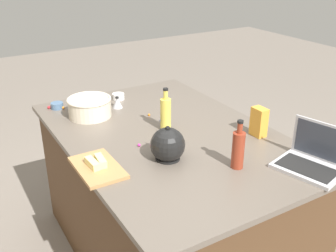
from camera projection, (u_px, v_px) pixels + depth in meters
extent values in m
cube|color=#4C331E|center=(168.00, 200.00, 2.52)|extent=(1.67, 1.09, 0.87)
cube|color=#60564C|center=(168.00, 136.00, 2.33)|extent=(1.73, 1.15, 0.03)
cube|color=#B7B7BC|center=(308.00, 169.00, 1.94)|extent=(0.36, 0.29, 0.02)
cube|color=black|center=(307.00, 168.00, 1.93)|extent=(0.30, 0.22, 0.00)
cube|color=#B7B7BC|center=(322.00, 141.00, 1.97)|extent=(0.29, 0.09, 0.20)
cube|color=#333842|center=(321.00, 142.00, 1.97)|extent=(0.26, 0.07, 0.18)
cylinder|color=beige|center=(90.00, 108.00, 2.54)|extent=(0.27, 0.27, 0.12)
cylinder|color=black|center=(90.00, 107.00, 2.54)|extent=(0.22, 0.22, 0.10)
torus|color=beige|center=(89.00, 99.00, 2.52)|extent=(0.28, 0.28, 0.02)
cylinder|color=maroon|center=(238.00, 150.00, 1.94)|extent=(0.06, 0.06, 0.19)
cylinder|color=maroon|center=(240.00, 128.00, 1.89)|extent=(0.03, 0.03, 0.05)
cylinder|color=black|center=(240.00, 122.00, 1.87)|extent=(0.03, 0.03, 0.01)
cylinder|color=#DBC64C|center=(166.00, 115.00, 2.34)|extent=(0.06, 0.06, 0.19)
cylinder|color=#DBC64C|center=(166.00, 95.00, 2.29)|extent=(0.03, 0.03, 0.05)
cylinder|color=black|center=(166.00, 89.00, 2.27)|extent=(0.03, 0.03, 0.01)
cylinder|color=black|center=(168.00, 158.00, 2.05)|extent=(0.13, 0.13, 0.01)
sphere|color=black|center=(168.00, 145.00, 2.02)|extent=(0.18, 0.18, 0.18)
cone|color=black|center=(159.00, 135.00, 2.08)|extent=(0.08, 0.03, 0.07)
sphere|color=black|center=(168.00, 128.00, 1.98)|extent=(0.02, 0.02, 0.02)
cube|color=#AD7F4C|center=(98.00, 168.00, 1.95)|extent=(0.32, 0.20, 0.02)
cube|color=#F4E58C|center=(101.00, 161.00, 1.96)|extent=(0.11, 0.05, 0.04)
cube|color=#F4E58C|center=(92.00, 163.00, 1.94)|extent=(0.11, 0.04, 0.04)
cylinder|color=slate|center=(57.00, 106.00, 2.67)|extent=(0.08, 0.08, 0.04)
cylinder|color=white|center=(118.00, 96.00, 2.83)|extent=(0.08, 0.08, 0.04)
cone|color=#B2B2B7|center=(117.00, 103.00, 2.68)|extent=(0.07, 0.07, 0.07)
cylinder|color=black|center=(117.00, 98.00, 2.67)|extent=(0.02, 0.02, 0.01)
cube|color=gold|center=(259.00, 122.00, 2.27)|extent=(0.09, 0.06, 0.17)
sphere|color=#CC3399|center=(139.00, 145.00, 2.17)|extent=(0.02, 0.02, 0.02)
sphere|color=blue|center=(161.00, 120.00, 2.48)|extent=(0.02, 0.02, 0.02)
sphere|color=orange|center=(149.00, 115.00, 2.56)|extent=(0.02, 0.02, 0.02)
sphere|color=red|center=(49.00, 107.00, 2.68)|extent=(0.02, 0.02, 0.02)
sphere|color=orange|center=(63.00, 108.00, 2.67)|extent=(0.02, 0.02, 0.02)
sphere|color=orange|center=(84.00, 107.00, 2.68)|extent=(0.02, 0.02, 0.02)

